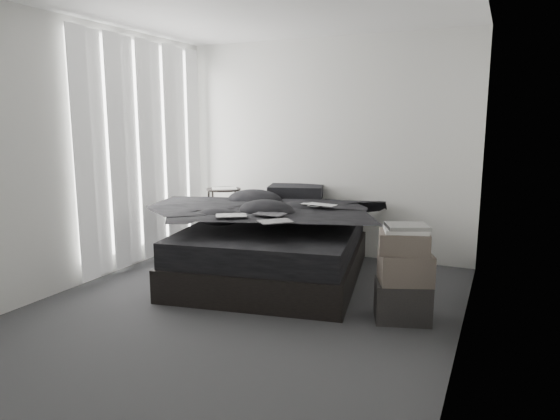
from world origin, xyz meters
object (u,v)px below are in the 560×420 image
at_px(bed, 276,260).
at_px(box_lower, 402,301).
at_px(laptop, 317,198).
at_px(side_stand, 224,220).

xyz_separation_m(bed, box_lower, (1.48, -0.70, 0.01)).
height_order(laptop, side_stand, laptop).
bearing_deg(bed, box_lower, -35.36).
height_order(bed, laptop, laptop).
relative_size(side_stand, box_lower, 1.79).
distance_m(laptop, side_stand, 1.57).
height_order(laptop, box_lower, laptop).
bearing_deg(bed, side_stand, 138.25).
relative_size(bed, box_lower, 5.20).
bearing_deg(laptop, box_lower, -29.72).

